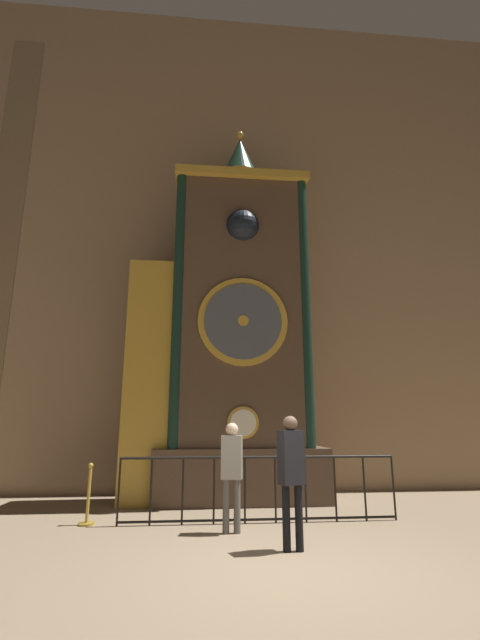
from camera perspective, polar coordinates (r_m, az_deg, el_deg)
The scene contains 7 objects.
ground_plane at distance 6.04m, azimuth 6.71°, elevation -30.06°, with size 28.00×28.00×0.00m, color #847056.
cathedral_back_wall at distance 12.85m, azimuth -0.12°, elevation 12.21°, with size 24.00×0.32×14.62m.
clock_tower at distance 10.44m, azimuth -1.67°, elevation -1.60°, with size 4.58×1.84×9.53m.
railing_fence at distance 8.23m, azimuth 2.70°, elevation -21.18°, with size 5.01×0.05×1.13m.
visitor_near at distance 7.47m, azimuth -1.11°, elevation -18.78°, with size 0.37×0.28×1.72m.
visitor_far at distance 6.52m, azimuth 6.85°, elevation -18.91°, with size 0.39×0.32×1.82m.
stanchion_post at distance 8.56m, azimuth -19.62°, elevation -22.16°, with size 0.28×0.28×1.03m.
Camera 1 is at (-1.15, -5.67, 1.73)m, focal length 24.00 mm.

